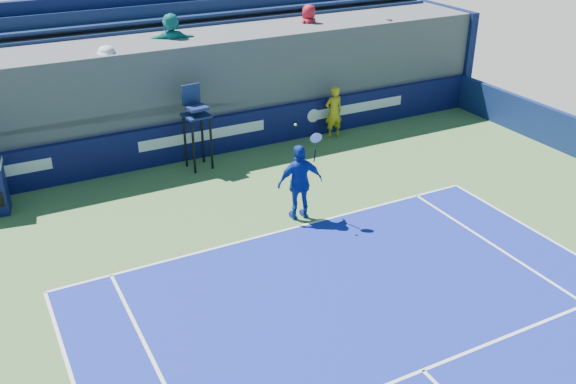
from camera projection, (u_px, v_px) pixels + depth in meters
ball_person at (334, 112)px, 20.77m from camera, size 0.62×0.41×1.71m
back_hoarding at (203, 138)px, 19.43m from camera, size 20.40×0.21×1.20m
umpire_chair at (196, 119)px, 18.28m from camera, size 0.77×0.77×2.48m
tennis_player at (300, 182)px, 15.74m from camera, size 1.21×0.65×2.57m
stadium_seating at (177, 81)px, 20.49m from camera, size 21.00×4.05×4.40m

